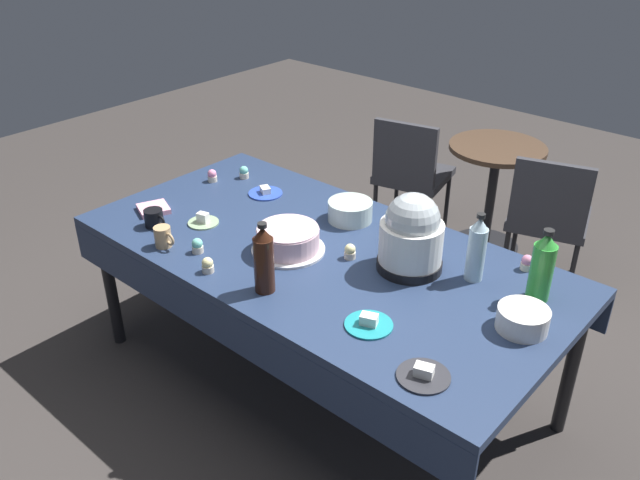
{
  "coord_description": "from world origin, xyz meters",
  "views": [
    {
      "loc": [
        1.66,
        -1.89,
        2.22
      ],
      "look_at": [
        0.0,
        0.0,
        0.8
      ],
      "focal_mm": 37.04,
      "sensor_mm": 36.0,
      "label": 1
    }
  ],
  "objects_px": {
    "cupcake_lemon": "(197,246)",
    "soda_bottle_cola": "(264,260)",
    "slow_cooker": "(411,235)",
    "coffee_mug_tan": "(163,237)",
    "dessert_plate_charcoal": "(424,375)",
    "dessert_plate_sage": "(203,221)",
    "soda_bottle_lime_soda": "(542,267)",
    "dessert_plate_cobalt": "(265,192)",
    "glass_salad_bowl": "(350,211)",
    "maroon_chair_right": "(549,214)",
    "dessert_plate_teal": "(369,323)",
    "coffee_mug_black": "(154,218)",
    "maroon_chair_left": "(410,170)",
    "cupcake_cocoa": "(350,252)",
    "soda_bottle_water": "(477,249)",
    "ceramic_snack_bowl": "(523,319)",
    "cupcake_berry": "(244,172)",
    "cupcake_mint": "(208,265)",
    "potluck_table": "(320,262)",
    "round_cafe_table": "(493,178)",
    "cupcake_vanilla": "(212,176)",
    "frosted_layer_cake": "(288,240)"
  },
  "relations": [
    {
      "from": "round_cafe_table",
      "to": "maroon_chair_right",
      "type": "bearing_deg",
      "value": -25.19
    },
    {
      "from": "dessert_plate_sage",
      "to": "cupcake_vanilla",
      "type": "relative_size",
      "value": 2.17
    },
    {
      "from": "cupcake_cocoa",
      "to": "cupcake_berry",
      "type": "relative_size",
      "value": 1.0
    },
    {
      "from": "dessert_plate_charcoal",
      "to": "round_cafe_table",
      "type": "xyz_separation_m",
      "value": [
        -0.86,
        2.13,
        -0.26
      ]
    },
    {
      "from": "cupcake_cocoa",
      "to": "dessert_plate_teal",
      "type": "bearing_deg",
      "value": -42.79
    },
    {
      "from": "glass_salad_bowl",
      "to": "cupcake_lemon",
      "type": "relative_size",
      "value": 3.16
    },
    {
      "from": "soda_bottle_lime_soda",
      "to": "soda_bottle_water",
      "type": "relative_size",
      "value": 1.02
    },
    {
      "from": "potluck_table",
      "to": "coffee_mug_tan",
      "type": "height_order",
      "value": "coffee_mug_tan"
    },
    {
      "from": "ceramic_snack_bowl",
      "to": "coffee_mug_tan",
      "type": "bearing_deg",
      "value": -161.67
    },
    {
      "from": "coffee_mug_tan",
      "to": "round_cafe_table",
      "type": "bearing_deg",
      "value": 77.18
    },
    {
      "from": "dessert_plate_cobalt",
      "to": "round_cafe_table",
      "type": "xyz_separation_m",
      "value": [
        0.54,
        1.49,
        -0.26
      ]
    },
    {
      "from": "cupcake_cocoa",
      "to": "soda_bottle_lime_soda",
      "type": "bearing_deg",
      "value": 18.51
    },
    {
      "from": "dessert_plate_cobalt",
      "to": "cupcake_mint",
      "type": "xyz_separation_m",
      "value": [
        0.36,
        -0.69,
        0.02
      ]
    },
    {
      "from": "potluck_table",
      "to": "coffee_mug_tan",
      "type": "relative_size",
      "value": 18.87
    },
    {
      "from": "cupcake_cocoa",
      "to": "glass_salad_bowl",
      "type": "bearing_deg",
      "value": 128.92
    },
    {
      "from": "cupcake_cocoa",
      "to": "cupcake_vanilla",
      "type": "xyz_separation_m",
      "value": [
        -1.06,
        0.14,
        0.0
      ]
    },
    {
      "from": "cupcake_cocoa",
      "to": "maroon_chair_left",
      "type": "bearing_deg",
      "value": 114.63
    },
    {
      "from": "maroon_chair_left",
      "to": "glass_salad_bowl",
      "type": "bearing_deg",
      "value": -69.31
    },
    {
      "from": "soda_bottle_cola",
      "to": "cupcake_lemon",
      "type": "bearing_deg",
      "value": 178.04
    },
    {
      "from": "dessert_plate_charcoal",
      "to": "soda_bottle_water",
      "type": "bearing_deg",
      "value": 105.97
    },
    {
      "from": "ceramic_snack_bowl",
      "to": "soda_bottle_cola",
      "type": "relative_size",
      "value": 0.63
    },
    {
      "from": "potluck_table",
      "to": "coffee_mug_tan",
      "type": "xyz_separation_m",
      "value": [
        -0.54,
        -0.43,
        0.11
      ]
    },
    {
      "from": "dessert_plate_cobalt",
      "to": "cupcake_vanilla",
      "type": "height_order",
      "value": "cupcake_vanilla"
    },
    {
      "from": "dessert_plate_sage",
      "to": "cupcake_mint",
      "type": "bearing_deg",
      "value": -37.37
    },
    {
      "from": "cupcake_lemon",
      "to": "coffee_mug_tan",
      "type": "relative_size",
      "value": 0.58
    },
    {
      "from": "cupcake_mint",
      "to": "soda_bottle_cola",
      "type": "distance_m",
      "value": 0.3
    },
    {
      "from": "soda_bottle_lime_soda",
      "to": "dessert_plate_sage",
      "type": "bearing_deg",
      "value": -162.63
    },
    {
      "from": "potluck_table",
      "to": "glass_salad_bowl",
      "type": "distance_m",
      "value": 0.34
    },
    {
      "from": "cupcake_mint",
      "to": "coffee_mug_black",
      "type": "height_order",
      "value": "coffee_mug_black"
    },
    {
      "from": "dessert_plate_sage",
      "to": "coffee_mug_tan",
      "type": "relative_size",
      "value": 1.26
    },
    {
      "from": "dessert_plate_sage",
      "to": "soda_bottle_water",
      "type": "height_order",
      "value": "soda_bottle_water"
    },
    {
      "from": "glass_salad_bowl",
      "to": "maroon_chair_right",
      "type": "height_order",
      "value": "maroon_chair_right"
    },
    {
      "from": "dessert_plate_cobalt",
      "to": "soda_bottle_lime_soda",
      "type": "distance_m",
      "value": 1.48
    },
    {
      "from": "cupcake_lemon",
      "to": "soda_bottle_cola",
      "type": "distance_m",
      "value": 0.45
    },
    {
      "from": "maroon_chair_left",
      "to": "cupcake_berry",
      "type": "bearing_deg",
      "value": -103.63
    },
    {
      "from": "soda_bottle_cola",
      "to": "round_cafe_table",
      "type": "distance_m",
      "value": 2.15
    },
    {
      "from": "dessert_plate_teal",
      "to": "coffee_mug_tan",
      "type": "relative_size",
      "value": 1.55
    },
    {
      "from": "soda_bottle_water",
      "to": "coffee_mug_tan",
      "type": "distance_m",
      "value": 1.35
    },
    {
      "from": "maroon_chair_left",
      "to": "maroon_chair_right",
      "type": "bearing_deg",
      "value": 0.08
    },
    {
      "from": "dessert_plate_teal",
      "to": "cupcake_berry",
      "type": "bearing_deg",
      "value": 155.21
    },
    {
      "from": "cupcake_cocoa",
      "to": "coffee_mug_tan",
      "type": "distance_m",
      "value": 0.83
    },
    {
      "from": "soda_bottle_cola",
      "to": "soda_bottle_lime_soda",
      "type": "xyz_separation_m",
      "value": [
        0.84,
        0.66,
        0.0
      ]
    },
    {
      "from": "dessert_plate_teal",
      "to": "coffee_mug_black",
      "type": "xyz_separation_m",
      "value": [
        -1.23,
        -0.05,
        0.03
      ]
    },
    {
      "from": "glass_salad_bowl",
      "to": "soda_bottle_cola",
      "type": "xyz_separation_m",
      "value": [
        0.13,
        -0.69,
        0.09
      ]
    },
    {
      "from": "dessert_plate_charcoal",
      "to": "dessert_plate_sage",
      "type": "bearing_deg",
      "value": 170.79
    },
    {
      "from": "frosted_layer_cake",
      "to": "glass_salad_bowl",
      "type": "height_order",
      "value": "frosted_layer_cake"
    },
    {
      "from": "slow_cooker",
      "to": "soda_bottle_cola",
      "type": "height_order",
      "value": "slow_cooker"
    },
    {
      "from": "cupcake_lemon",
      "to": "maroon_chair_left",
      "type": "height_order",
      "value": "maroon_chair_left"
    },
    {
      "from": "dessert_plate_cobalt",
      "to": "dessert_plate_teal",
      "type": "xyz_separation_m",
      "value": [
        1.09,
        -0.54,
        0.0
      ]
    },
    {
      "from": "slow_cooker",
      "to": "coffee_mug_tan",
      "type": "distance_m",
      "value": 1.09
    }
  ]
}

